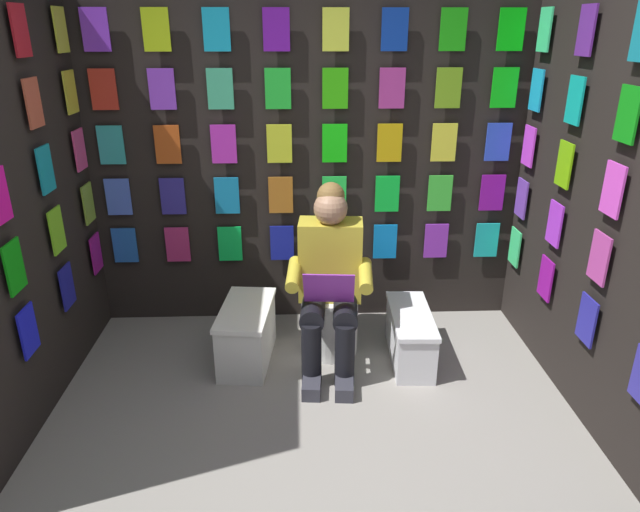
{
  "coord_description": "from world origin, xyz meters",
  "views": [
    {
      "loc": [
        0.07,
        1.92,
        2.07
      ],
      "look_at": [
        -0.05,
        -1.1,
        0.85
      ],
      "focal_mm": 31.98,
      "sensor_mm": 36.0,
      "label": 1
    }
  ],
  "objects_px": {
    "toilet": "(330,302)",
    "comic_longbox_far": "(247,334)",
    "person_reading": "(330,279)",
    "comic_longbox_near": "(410,336)"
  },
  "relations": [
    {
      "from": "toilet",
      "to": "person_reading",
      "type": "relative_size",
      "value": 0.65
    },
    {
      "from": "person_reading",
      "to": "comic_longbox_near",
      "type": "relative_size",
      "value": 1.78
    },
    {
      "from": "comic_longbox_near",
      "to": "comic_longbox_far",
      "type": "height_order",
      "value": "comic_longbox_far"
    },
    {
      "from": "person_reading",
      "to": "comic_longbox_far",
      "type": "relative_size",
      "value": 1.82
    },
    {
      "from": "person_reading",
      "to": "toilet",
      "type": "bearing_deg",
      "value": -89.38
    },
    {
      "from": "toilet",
      "to": "person_reading",
      "type": "bearing_deg",
      "value": 90.62
    },
    {
      "from": "toilet",
      "to": "comic_longbox_near",
      "type": "relative_size",
      "value": 1.15
    },
    {
      "from": "toilet",
      "to": "comic_longbox_far",
      "type": "height_order",
      "value": "toilet"
    },
    {
      "from": "toilet",
      "to": "person_reading",
      "type": "xyz_separation_m",
      "value": [
        0.02,
        0.23,
        0.27
      ]
    },
    {
      "from": "toilet",
      "to": "comic_longbox_near",
      "type": "height_order",
      "value": "toilet"
    }
  ]
}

